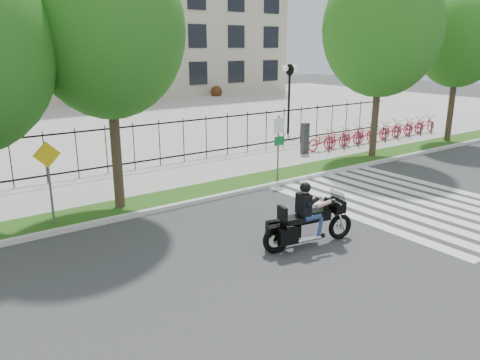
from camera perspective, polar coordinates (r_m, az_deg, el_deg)
ground at (r=13.81m, az=7.85°, el=-6.34°), size 120.00×120.00×0.00m
curb at (r=16.78m, az=-1.81°, el=-1.85°), size 60.00×0.20×0.15m
grass_verge at (r=17.46m, az=-3.38°, el=-1.16°), size 60.00×1.50×0.15m
sidewalk at (r=19.54m, az=-7.34°, el=0.59°), size 60.00×3.50×0.15m
plaza at (r=35.67m, az=-21.15°, el=6.55°), size 80.00×34.00×0.10m
crosswalk_stripes at (r=17.33m, az=19.52°, el=-2.46°), size 5.70×8.00×0.01m
iron_fence at (r=20.81m, az=-9.77°, el=4.47°), size 30.00×0.06×2.00m
lamp_post_right at (r=28.46m, az=6.05°, el=11.81°), size 1.06×0.70×4.25m
street_tree_1 at (r=15.09m, az=-15.88°, el=17.24°), size 4.65×4.65×8.23m
street_tree_2 at (r=22.95m, az=16.92°, el=17.25°), size 5.33×5.33×8.92m
street_tree_3 at (r=28.33m, az=25.19°, el=15.39°), size 4.51×4.51×8.11m
bike_share_station at (r=27.23m, az=16.42°, el=5.68°), size 11.15×0.88×1.50m
sign_pole_regulatory at (r=18.44m, az=4.73°, el=5.06°), size 0.50×0.09×2.50m
sign_pole_warning at (r=14.51m, az=-22.30°, el=0.94°), size 0.78×0.09×2.49m
motorcycle_rider at (r=12.69m, az=8.40°, el=-4.89°), size 2.80×1.06×2.18m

